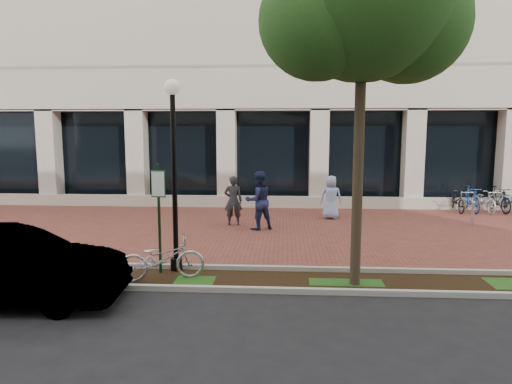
# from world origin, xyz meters

# --- Properties ---
(ground) EXTENTS (120.00, 120.00, 0.00)m
(ground) POSITION_xyz_m (0.00, 0.00, 0.00)
(ground) COLOR black
(ground) RESTS_ON ground
(brick_plaza) EXTENTS (40.00, 9.00, 0.01)m
(brick_plaza) POSITION_xyz_m (0.00, 0.00, 0.01)
(brick_plaza) COLOR brown
(brick_plaza) RESTS_ON ground
(planting_strip) EXTENTS (40.00, 1.50, 0.01)m
(planting_strip) POSITION_xyz_m (0.00, -5.25, 0.01)
(planting_strip) COLOR black
(planting_strip) RESTS_ON ground
(curb_plaza_side) EXTENTS (40.00, 0.12, 0.12)m
(curb_plaza_side) POSITION_xyz_m (0.00, -4.50, 0.06)
(curb_plaza_side) COLOR #ADACA3
(curb_plaza_side) RESTS_ON ground
(curb_street_side) EXTENTS (40.00, 0.12, 0.12)m
(curb_street_side) POSITION_xyz_m (0.00, -6.00, 0.06)
(curb_street_side) COLOR #ADACA3
(curb_street_side) RESTS_ON ground
(near_office_building) EXTENTS (40.00, 12.12, 16.00)m
(near_office_building) POSITION_xyz_m (0.00, 10.47, 10.05)
(near_office_building) COLOR beige
(near_office_building) RESTS_ON ground
(parking_sign) EXTENTS (0.34, 0.07, 2.57)m
(parking_sign) POSITION_xyz_m (-2.35, -4.84, 1.62)
(parking_sign) COLOR #13361A
(parking_sign) RESTS_ON ground
(lamppost) EXTENTS (0.36, 0.36, 4.47)m
(lamppost) POSITION_xyz_m (-2.03, -4.60, 2.52)
(lamppost) COLOR black
(lamppost) RESTS_ON ground
(street_tree) EXTENTS (4.35, 3.62, 7.90)m
(street_tree) POSITION_xyz_m (2.11, -5.34, 5.86)
(street_tree) COLOR #433626
(street_tree) RESTS_ON ground
(locked_bicycle) EXTENTS (1.99, 1.22, 0.99)m
(locked_bicycle) POSITION_xyz_m (-2.18, -5.30, 0.49)
(locked_bicycle) COLOR #B5B5BA
(locked_bicycle) RESTS_ON ground
(pedestrian_left) EXTENTS (0.67, 0.47, 1.75)m
(pedestrian_left) POSITION_xyz_m (-1.26, 0.71, 0.88)
(pedestrian_left) COLOR #27282C
(pedestrian_left) RESTS_ON ground
(pedestrian_mid) EXTENTS (1.20, 1.11, 1.98)m
(pedestrian_mid) POSITION_xyz_m (-0.34, 0.06, 0.99)
(pedestrian_mid) COLOR #1D2449
(pedestrian_mid) RESTS_ON ground
(pedestrian_right) EXTENTS (0.87, 0.63, 1.65)m
(pedestrian_right) POSITION_xyz_m (2.28, 2.09, 0.82)
(pedestrian_right) COLOR #8FA3D6
(pedestrian_right) RESTS_ON ground
(bollard) EXTENTS (0.12, 0.12, 0.89)m
(bollard) POSITION_xyz_m (7.07, 1.05, 0.45)
(bollard) COLOR silver
(bollard) RESTS_ON ground
(bike_rack_cluster) EXTENTS (3.53, 1.89, 1.05)m
(bike_rack_cluster) POSITION_xyz_m (8.95, 3.99, 0.50)
(bike_rack_cluster) COLOR black
(bike_rack_cluster) RESTS_ON ground
(sedan_near_curb) EXTENTS (4.50, 1.81, 1.45)m
(sedan_near_curb) POSITION_xyz_m (-4.76, -6.91, 0.73)
(sedan_near_curb) COLOR #B5B5BA
(sedan_near_curb) RESTS_ON ground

